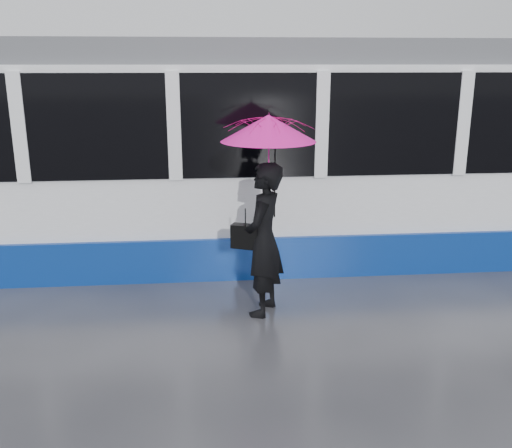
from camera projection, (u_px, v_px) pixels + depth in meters
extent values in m
plane|color=#2C2C31|center=(162.00, 320.00, 6.95)|extent=(90.00, 90.00, 0.00)
cube|color=#3F3D38|center=(170.00, 269.00, 8.65)|extent=(34.00, 0.07, 0.02)
cube|color=#3F3D38|center=(174.00, 240.00, 10.03)|extent=(34.00, 0.07, 0.02)
cube|color=white|center=(82.00, 163.00, 8.81)|extent=(24.00, 2.40, 2.95)
cube|color=navy|center=(88.00, 238.00, 9.14)|extent=(24.00, 2.56, 0.62)
cube|color=black|center=(78.00, 119.00, 8.63)|extent=(23.00, 2.48, 1.40)
cube|color=#53555A|center=(72.00, 52.00, 8.36)|extent=(23.60, 2.20, 0.35)
imported|color=black|center=(264.00, 240.00, 6.92)|extent=(0.69, 0.82, 1.90)
imported|color=#DD1283|center=(268.00, 154.00, 6.64)|extent=(1.37, 1.38, 0.95)
cone|color=#DD1283|center=(268.00, 128.00, 6.56)|extent=(1.46, 1.46, 0.31)
cylinder|color=black|center=(268.00, 112.00, 6.51)|extent=(0.01, 0.01, 0.07)
cylinder|color=black|center=(275.00, 183.00, 6.77)|extent=(0.02, 0.02, 0.83)
cube|color=black|center=(245.00, 236.00, 6.91)|extent=(0.37, 0.27, 0.29)
cylinder|color=black|center=(245.00, 218.00, 6.84)|extent=(0.01, 0.01, 0.18)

